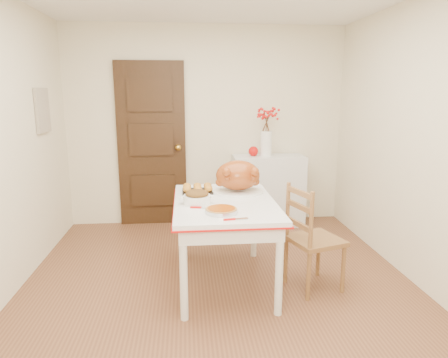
{
  "coord_description": "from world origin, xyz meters",
  "views": [
    {
      "loc": [
        -0.27,
        -3.09,
        1.69
      ],
      "look_at": [
        0.05,
        0.25,
        0.95
      ],
      "focal_mm": 31.88,
      "sensor_mm": 36.0,
      "label": 1
    }
  ],
  "objects": [
    {
      "name": "rolls_tray",
      "position": [
        -0.17,
        0.52,
        0.81
      ],
      "size": [
        0.28,
        0.22,
        0.08
      ],
      "primitive_type": null,
      "rotation": [
        0.0,
        0.0,
        0.01
      ],
      "color": "#BB7422",
      "rests_on": "kitchen_table"
    },
    {
      "name": "turkey_platter",
      "position": [
        0.2,
        0.46,
        0.92
      ],
      "size": [
        0.54,
        0.47,
        0.3
      ],
      "primitive_type": null,
      "rotation": [
        0.0,
        0.0,
        0.21
      ],
      "color": "#A24918",
      "rests_on": "kitchen_table"
    },
    {
      "name": "wall_front",
      "position": [
        0.0,
        -2.0,
        1.25
      ],
      "size": [
        3.5,
        0.0,
        2.5
      ],
      "primitive_type": "cube",
      "color": "beige",
      "rests_on": "ground"
    },
    {
      "name": "kitchen_table",
      "position": [
        0.05,
        0.2,
        0.38
      ],
      "size": [
        0.88,
        1.28,
        0.77
      ],
      "primitive_type": null,
      "color": "white",
      "rests_on": "floor"
    },
    {
      "name": "wall_right",
      "position": [
        1.75,
        0.0,
        1.25
      ],
      "size": [
        0.0,
        4.0,
        2.5
      ],
      "primitive_type": "cube",
      "color": "beige",
      "rests_on": "ground"
    },
    {
      "name": "pumpkin_pie",
      "position": [
        -0.01,
        -0.15,
        0.79
      ],
      "size": [
        0.28,
        0.28,
        0.05
      ],
      "primitive_type": "cylinder",
      "rotation": [
        0.0,
        0.0,
        0.12
      ],
      "color": "#963B05",
      "rests_on": "kitchen_table"
    },
    {
      "name": "carving_knife",
      "position": [
        -0.12,
        -0.01,
        0.77
      ],
      "size": [
        0.26,
        0.1,
        0.01
      ],
      "primitive_type": null,
      "rotation": [
        0.0,
        0.0,
        -0.17
      ],
      "color": "silver",
      "rests_on": "kitchen_table"
    },
    {
      "name": "chair_oak",
      "position": [
        0.82,
        0.05,
        0.46
      ],
      "size": [
        0.51,
        0.51,
        0.93
      ],
      "primitive_type": null,
      "rotation": [
        0.0,
        0.0,
        1.87
      ],
      "color": "brown",
      "rests_on": "floor"
    },
    {
      "name": "stuffing_dish",
      "position": [
        -0.19,
        0.13,
        0.82
      ],
      "size": [
        0.33,
        0.28,
        0.11
      ],
      "primitive_type": null,
      "rotation": [
        0.0,
        0.0,
        -0.19
      ],
      "color": "brown",
      "rests_on": "kitchen_table"
    },
    {
      "name": "floor",
      "position": [
        0.0,
        0.0,
        0.0
      ],
      "size": [
        3.5,
        4.0,
        0.0
      ],
      "primitive_type": "cube",
      "color": "brown",
      "rests_on": "ground"
    },
    {
      "name": "apple",
      "position": [
        0.57,
        1.78,
        0.96
      ],
      "size": [
        0.12,
        0.12,
        0.12
      ],
      "primitive_type": "sphere",
      "color": "red",
      "rests_on": "sideboard"
    },
    {
      "name": "sideboard",
      "position": [
        0.77,
        1.78,
        0.45
      ],
      "size": [
        0.9,
        0.4,
        0.9
      ],
      "primitive_type": "cube",
      "color": "silver",
      "rests_on": "floor"
    },
    {
      "name": "drinking_glass",
      "position": [
        0.14,
        0.66,
        0.83
      ],
      "size": [
        0.09,
        0.09,
        0.12
      ],
      "primitive_type": "cylinder",
      "rotation": [
        0.0,
        0.0,
        0.36
      ],
      "color": "white",
      "rests_on": "kitchen_table"
    },
    {
      "name": "shaker_pair",
      "position": [
        0.32,
        0.69,
        0.81
      ],
      "size": [
        0.09,
        0.06,
        0.09
      ],
      "primitive_type": null,
      "rotation": [
        0.0,
        0.0,
        0.25
      ],
      "color": "white",
      "rests_on": "kitchen_table"
    },
    {
      "name": "door_back",
      "position": [
        -0.7,
        1.97,
        1.03
      ],
      "size": [
        0.85,
        0.06,
        2.06
      ],
      "primitive_type": "cube",
      "color": "#311C10",
      "rests_on": "ground"
    },
    {
      "name": "pie_server",
      "position": [
        0.08,
        -0.33,
        0.77
      ],
      "size": [
        0.19,
        0.08,
        0.01
      ],
      "primitive_type": null,
      "rotation": [
        0.0,
        0.0,
        0.15
      ],
      "color": "silver",
      "rests_on": "kitchen_table"
    },
    {
      "name": "photo_board",
      "position": [
        -1.73,
        1.2,
        1.5
      ],
      "size": [
        0.03,
        0.35,
        0.45
      ],
      "primitive_type": "cube",
      "color": "#B9B494",
      "rests_on": "ground"
    },
    {
      "name": "berry_vase",
      "position": [
        0.73,
        1.78,
        1.22
      ],
      "size": [
        0.33,
        0.33,
        0.65
      ],
      "primitive_type": null,
      "color": "white",
      "rests_on": "sideboard"
    },
    {
      "name": "wall_back",
      "position": [
        0.0,
        2.0,
        1.25
      ],
      "size": [
        3.5,
        0.0,
        2.5
      ],
      "primitive_type": "cube",
      "color": "beige",
      "rests_on": "ground"
    }
  ]
}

